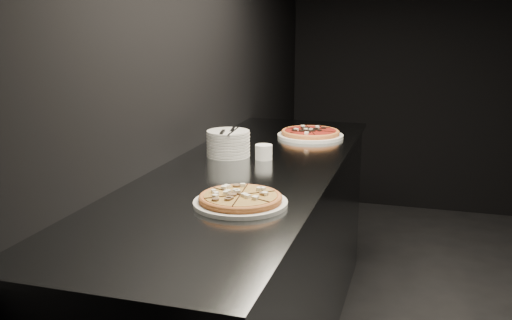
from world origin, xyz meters
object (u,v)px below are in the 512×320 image
(pizza_mushroom, at_px, (240,200))
(ramekin, at_px, (264,152))
(counter, at_px, (249,266))
(cutlery, at_px, (229,131))
(plate_stack, at_px, (228,143))
(pizza_tomato, at_px, (310,133))

(pizza_mushroom, bearing_deg, ramekin, 98.97)
(counter, bearing_deg, cutlery, 133.15)
(counter, height_order, plate_stack, plate_stack)
(pizza_tomato, bearing_deg, ramekin, -100.66)
(pizza_tomato, bearing_deg, pizza_mushroom, -90.02)
(counter, bearing_deg, pizza_mushroom, -75.98)
(pizza_mushroom, height_order, cutlery, cutlery)
(pizza_tomato, relative_size, ramekin, 4.65)
(plate_stack, distance_m, cutlery, 0.06)
(plate_stack, height_order, ramekin, plate_stack)
(pizza_tomato, bearing_deg, cutlery, -116.59)
(counter, height_order, pizza_mushroom, pizza_mushroom)
(ramekin, bearing_deg, pizza_mushroom, -81.03)
(counter, xyz_separation_m, ramekin, (0.02, 0.15, 0.50))
(pizza_tomato, height_order, cutlery, cutlery)
(pizza_mushroom, relative_size, ramekin, 4.86)
(plate_stack, bearing_deg, ramekin, -7.25)
(ramekin, bearing_deg, plate_stack, 172.75)
(pizza_mushroom, height_order, ramekin, ramekin)
(cutlery, height_order, ramekin, cutlery)
(cutlery, bearing_deg, pizza_mushroom, -78.85)
(ramekin, bearing_deg, cutlery, 177.50)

